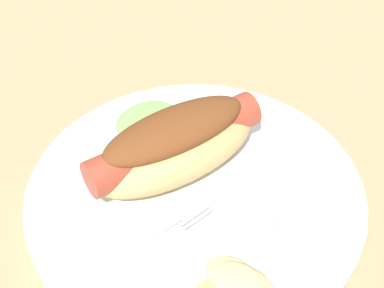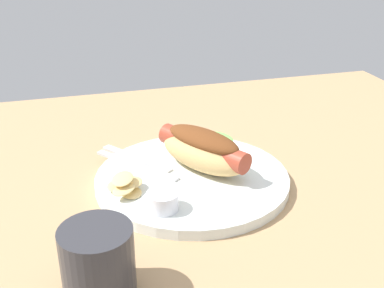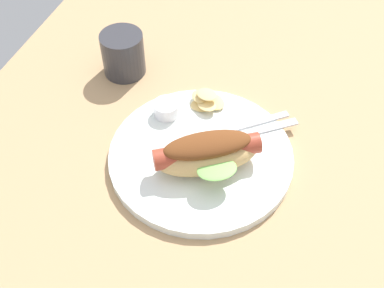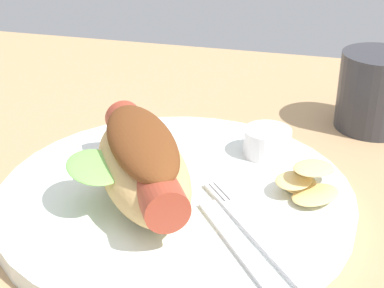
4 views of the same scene
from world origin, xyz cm
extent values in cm
cube|color=tan|center=(0.00, 0.00, -0.90)|extent=(120.00, 90.00, 1.80)
cylinder|color=white|center=(-1.03, -1.66, 0.80)|extent=(29.68, 29.68, 1.60)
ellipsoid|color=tan|center=(1.17, -0.33, 4.23)|extent=(14.01, 17.08, 5.26)
cylinder|color=#A33D28|center=(1.17, -0.33, 5.15)|extent=(11.33, 15.74, 3.28)
ellipsoid|color=brown|center=(1.17, -0.33, 6.63)|extent=(11.33, 14.17, 2.65)
ellipsoid|color=#7FC65B|center=(4.10, 2.44, 5.28)|extent=(7.03, 7.45, 0.90)
cylinder|color=white|center=(-7.46, -9.94, 2.85)|extent=(4.38, 4.38, 2.51)
cube|color=silver|center=(-9.82, 4.66, 1.80)|extent=(9.22, 11.06, 0.40)
cube|color=silver|center=(-5.03, -2.03, 1.80)|extent=(2.24, 2.68, 0.40)
cube|color=silver|center=(-4.68, -1.74, 1.80)|extent=(2.24, 2.68, 0.40)
cube|color=silver|center=(-4.32, -1.46, 1.80)|extent=(2.24, 2.68, 0.40)
cube|color=silver|center=(-8.42, 5.79, 1.78)|extent=(9.74, 12.45, 0.36)
ellipsoid|color=#E7C77C|center=(-10.94, -4.92, 1.85)|extent=(2.93, 3.69, 0.50)
ellipsoid|color=#E7C77C|center=(-12.39, -2.88, 2.16)|extent=(5.17, 5.30, 0.93)
ellipsoid|color=#E7C77C|center=(-10.52, -3.65, 2.78)|extent=(3.88, 4.26, 0.60)
ellipsoid|color=#E7C77C|center=(-12.03, -5.56, 2.96)|extent=(4.47, 4.16, 1.04)
ellipsoid|color=#E7C77C|center=(-11.98, -4.17, 3.89)|extent=(4.43, 4.87, 0.92)
cylinder|color=#333338|center=(-17.15, -22.13, 4.13)|extent=(7.92, 7.92, 8.25)
camera|label=1|loc=(-34.31, -0.05, 38.89)|focal=53.25mm
camera|label=2|loc=(-18.62, -64.63, 37.33)|focal=45.34mm
camera|label=3|loc=(46.42, 12.85, 61.56)|focal=45.42mm
camera|label=4|loc=(-12.94, 38.33, 27.05)|focal=54.74mm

